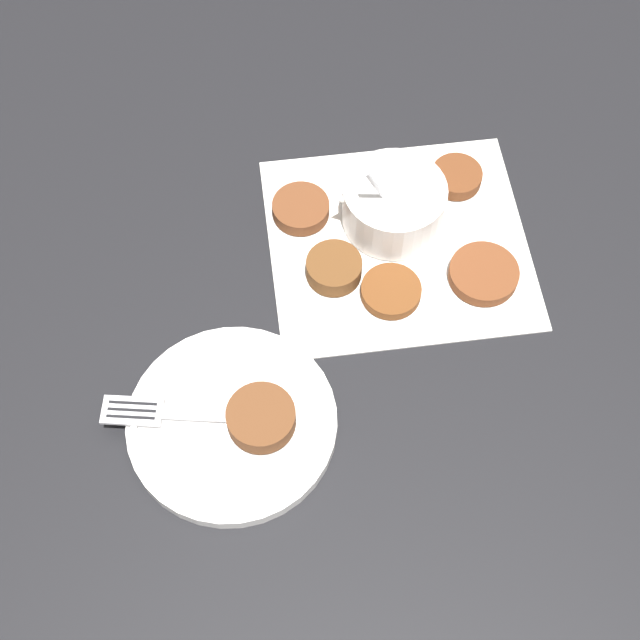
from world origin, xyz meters
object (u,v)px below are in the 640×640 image
object	(u,v)px
sauce_bowl	(393,206)
fritter_on_plate	(261,418)
fork	(163,413)
serving_plate	(232,422)

from	to	relation	value
sauce_bowl	fritter_on_plate	distance (m)	0.28
fritter_on_plate	fork	size ratio (longest dim) A/B	0.43
sauce_bowl	serving_plate	xyz separation A→B (m)	(0.19, 0.22, -0.02)
serving_plate	fritter_on_plate	world-z (taller)	fritter_on_plate
serving_plate	fritter_on_plate	xyz separation A→B (m)	(-0.03, 0.01, 0.02)
serving_plate	fritter_on_plate	bearing A→B (deg)	163.52
sauce_bowl	serving_plate	world-z (taller)	sauce_bowl
sauce_bowl	serving_plate	bearing A→B (deg)	48.69
serving_plate	fork	distance (m)	0.07
fritter_on_plate	fork	bearing A→B (deg)	-12.71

